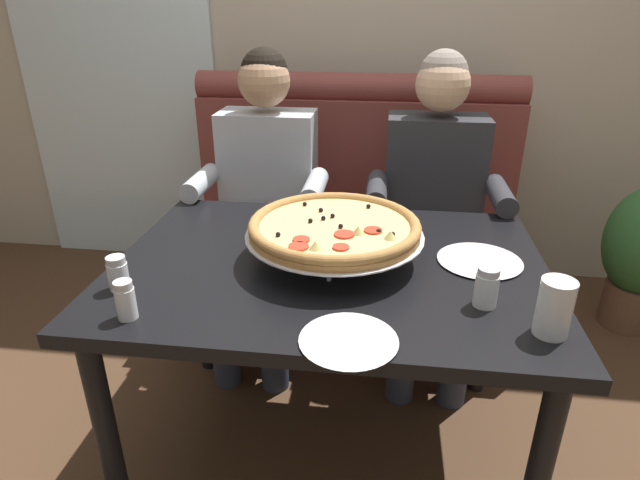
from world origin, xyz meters
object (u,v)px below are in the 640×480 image
Objects in this scene: shaker_oregano at (486,290)px; plate_near_right at (480,259)px; dining_table at (329,287)px; pizza at (335,228)px; shaker_pepper_flakes at (118,276)px; drinking_glass at (554,311)px; diner_left at (264,191)px; diner_right at (434,199)px; plate_near_left at (349,338)px; booth_bench at (351,237)px; shaker_parmesan at (126,303)px.

shaker_oregano is 0.25m from plate_near_right.
dining_table is 11.95× the size of shaker_oregano.
pizza is 0.46m from shaker_oregano.
shaker_oregano is at bearing -27.67° from pizza.
shaker_pepper_flakes is 0.69× the size of drinking_glass.
diner_left is at bearing 78.22° from shaker_pepper_flakes.
diner_right reaches higher than plate_near_right.
shaker_oregano is at bearing -85.64° from diner_right.
shaker_pepper_flakes is at bearing 176.46° from drinking_glass.
diner_right reaches higher than plate_near_left.
shaker_oregano is 0.76× the size of drinking_glass.
plate_near_left is (0.08, -0.41, -0.09)m from pizza.
pizza is (0.36, -0.64, 0.12)m from diner_left.
shaker_oregano is (0.40, -0.21, -0.06)m from pizza.
diner_right is 0.73m from pizza.
diner_right is 0.98m from drinking_glass.
dining_table is 0.19m from pizza.
diner_right reaches higher than drinking_glass.
plate_near_left reaches higher than dining_table.
booth_bench is 6.86× the size of plate_near_left.
diner_left is at bearing 132.05° from shaker_oregano.
shaker_pepper_flakes is 1.02m from plate_near_right.
diner_left reaches higher than shaker_oregano.
drinking_glass reaches higher than shaker_pepper_flakes.
diner_left reaches higher than pizza.
booth_bench is 1.24× the size of dining_table.
shaker_oregano reaches higher than shaker_parmesan.
plate_near_left is at bearing -77.42° from dining_table.
booth_bench is at bearing 93.80° from plate_near_left.
diner_left is at bearing 112.62° from plate_near_left.
booth_bench reaches higher than shaker_oregano.
shaker_pepper_flakes is (-0.54, -0.23, 0.13)m from dining_table.
pizza is (-0.34, -0.64, 0.12)m from diner_right.
plate_near_right is (0.43, 0.03, -0.09)m from pizza.
pizza reaches higher than plate_near_right.
shaker_oregano is 1.11× the size of shaker_pepper_flakes.
diner_right is at bearing 75.95° from plate_near_left.
pizza is 2.11× the size of plate_near_right.
pizza is 0.44m from plate_near_right.
booth_bench reaches higher than dining_table.
plate_near_right is at bearing -37.39° from diner_left.
shaker_pepper_flakes is at bearing -155.16° from pizza.
drinking_glass is (0.53, -0.32, -0.04)m from pizza.
shaker_oregano reaches higher than shaker_pepper_flakes.
diner_right reaches higher than shaker_pepper_flakes.
shaker_parmesan is (0.08, -0.13, 0.00)m from shaker_pepper_flakes.
diner_left reaches higher than shaker_parmesan.
dining_table is 0.99× the size of diner_left.
shaker_parmesan is (-0.87, -0.17, -0.00)m from shaker_oregano.
plate_near_left is at bearing -128.19° from plate_near_right.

